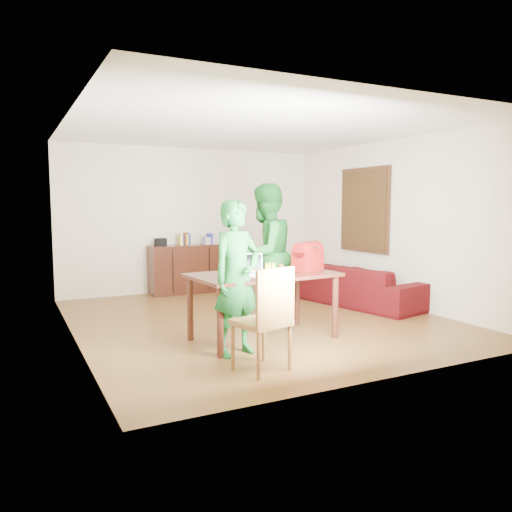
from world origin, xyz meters
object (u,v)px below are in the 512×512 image
chair (262,341)px  red_bag (308,259)px  person_near (237,278)px  sofa (358,285)px  laptop (250,271)px  person_far (265,255)px  bottle (281,270)px  table (263,282)px

chair → red_bag: red_bag is taller
chair → person_near: size_ratio=0.62×
chair → sofa: chair is taller
laptop → sofa: 2.89m
chair → person_far: person_far is taller
laptop → bottle: size_ratio=2.44×
person_near → sofa: size_ratio=0.76×
red_bag → laptop: bearing=159.2°
table → chair: (-0.55, -1.04, -0.41)m
person_near → chair: bearing=-105.8°
person_near → bottle: person_near is taller
person_near → sofa: (2.91, 1.57, -0.53)m
bottle → sofa: size_ratio=0.08×
table → red_bag: 0.66m
chair → table: bearing=47.8°
chair → bottle: size_ratio=6.24×
person_far → red_bag: person_far is taller
chair → laptop: size_ratio=2.56×
table → person_near: 0.71m
laptop → bottle: bearing=-31.2°
person_near → person_far: 1.44m
person_near → person_far: person_far is taller
chair → laptop: (0.35, 0.99, 0.56)m
chair → red_bag: (1.16, 1.00, 0.66)m
chair → person_near: 0.83m
red_bag → sofa: red_bag is taller
person_far → laptop: person_far is taller
sofa → person_near: bearing=106.8°
bottle → red_bag: bearing=28.8°
laptop → red_bag: 0.82m
person_near → red_bag: bearing=2.6°
person_far → bottle: bearing=47.3°
person_far → laptop: (-0.59, -0.73, -0.10)m
chair → laptop: laptop is taller
table → person_far: 0.82m
person_far → bottle: 1.09m
table → person_near: person_near is taller
person_near → bottle: bearing=-9.0°
red_bag → sofa: size_ratio=0.17×
table → chair: 1.25m
sofa → table: bearing=104.4°
sofa → person_far: bearing=91.9°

